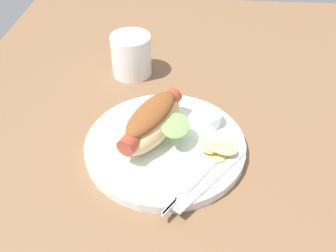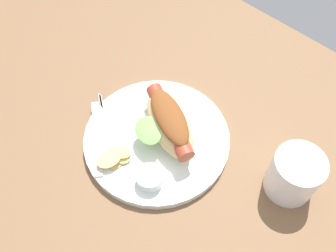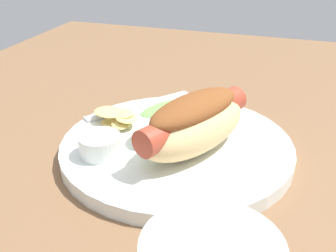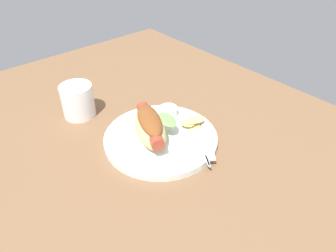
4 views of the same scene
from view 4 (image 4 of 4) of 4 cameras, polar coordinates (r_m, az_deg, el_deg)
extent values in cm
cube|color=brown|center=(78.11, -1.88, -1.58)|extent=(120.00, 90.00, 1.80)
cylinder|color=white|center=(74.21, -1.33, -2.25)|extent=(26.64, 26.64, 1.60)
ellipsoid|color=#DBB77A|center=(71.58, -3.31, -0.36)|extent=(16.39, 12.24, 5.54)
cylinder|color=#A33D28|center=(71.00, -3.34, 0.27)|extent=(15.40, 9.22, 2.94)
ellipsoid|color=brown|center=(70.23, -3.37, 1.14)|extent=(13.66, 9.81, 2.55)
ellipsoid|color=#7FC65B|center=(71.91, -0.53, 1.00)|extent=(7.13, 6.16, 1.67)
cylinder|color=white|center=(80.03, 0.07, 2.70)|extent=(4.57, 4.57, 2.28)
cube|color=silver|center=(73.08, 5.72, -2.15)|extent=(11.30, 7.95, 0.40)
cube|color=silver|center=(67.15, 6.82, -6.37)|extent=(2.84, 2.00, 0.40)
cube|color=silver|center=(67.25, 7.19, -6.33)|extent=(2.84, 2.00, 0.40)
cube|color=silver|center=(67.36, 7.57, -6.28)|extent=(2.84, 2.00, 0.40)
cube|color=silver|center=(73.49, 7.09, -2.04)|extent=(13.40, 10.90, 0.36)
ellipsoid|color=#E0C56F|center=(76.84, 4.68, 0.14)|extent=(5.43, 4.96, 0.50)
ellipsoid|color=#E0C56F|center=(76.61, 3.62, 0.48)|extent=(4.23, 3.90, 1.01)
ellipsoid|color=#E0C56F|center=(75.74, 3.58, 0.50)|extent=(4.45, 4.20, 0.70)
ellipsoid|color=#E0C56F|center=(76.79, 5.11, 1.17)|extent=(4.30, 5.11, 0.80)
ellipsoid|color=#E0C56F|center=(75.85, 4.19, 0.79)|extent=(3.53, 4.12, 1.00)
cylinder|color=white|center=(84.63, -16.05, 4.44)|extent=(8.28, 8.28, 8.61)
camera|label=1|loc=(0.41, 54.00, 19.58)|focal=40.53mm
camera|label=2|loc=(0.94, -0.22, 43.40)|focal=39.20mm
camera|label=3|loc=(0.91, -25.40, 18.92)|focal=44.23mm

